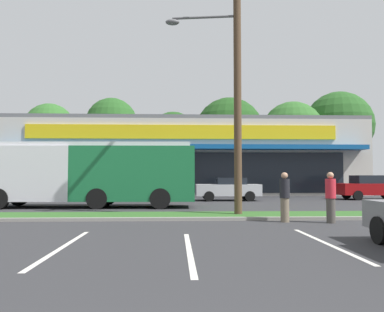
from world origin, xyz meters
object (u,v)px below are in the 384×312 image
Objects in this scene: pedestrian_near_bench at (285,197)px; pedestrian_mid at (331,197)px; utility_pole at (234,68)px; car_1 at (128,188)px; car_5 at (228,189)px; car_2 at (371,187)px; city_bus at (86,173)px.

pedestrian_near_bench is 1.52m from pedestrian_mid.
utility_pole is 13.07m from car_1.
car_5 is at bearing -4.05° from car_1.
car_1 is at bearing -178.78° from car_2.
pedestrian_near_bench is at bearing 141.85° from city_bus.
pedestrian_near_bench is at bearing -51.21° from utility_pole.
car_1 is (-5.38, 10.76, -5.10)m from utility_pole.
utility_pole is at bearing -134.61° from car_2.
utility_pole reaches higher than pedestrian_near_bench.
city_bus is 10.85m from pedestrian_near_bench.
car_1 is at bearing -103.24° from city_bus.
pedestrian_near_bench is (6.85, -12.59, 0.09)m from car_1.
pedestrian_near_bench is 0.99× the size of pedestrian_mid.
utility_pole is 2.46× the size of car_2.
car_2 is 2.61× the size of pedestrian_mid.
city_bus reaches higher than car_2.
car_1 reaches higher than car_5.
pedestrian_mid reaches higher than car_5.
pedestrian_mid reaches higher than car_2.
pedestrian_mid is at bearing 145.05° from city_bus.
pedestrian_mid is (8.32, -12.92, 0.09)m from car_1.
car_1 is (1.49, 5.70, -0.99)m from city_bus.
city_bus is 2.69× the size of car_5.
city_bus reaches higher than car_1.
utility_pole is 0.99× the size of city_bus.
car_1 is at bearing -4.05° from car_5.
utility_pole is at bearing -66.33° from pedestrian_mid.
utility_pole reaches higher than car_2.
car_5 is at bearing 83.86° from utility_pole.
pedestrian_near_bench is at bearing 91.68° from car_5.
city_bus is 6.51× the size of pedestrian_near_bench.
car_5 is (-9.86, -0.81, -0.06)m from car_2.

